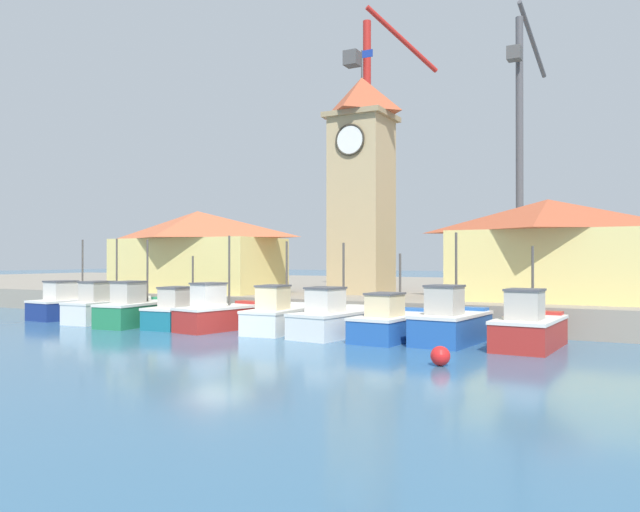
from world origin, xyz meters
The scene contains 18 objects.
ground_plane centered at (0.00, 0.00, 0.00)m, with size 300.00×300.00×0.00m, color #386689.
quay_wharf centered at (0.00, 26.34, 0.65)m, with size 120.00×40.00×1.30m, color gray.
fishing_boat_far_left centered at (-12.53, 3.28, 0.72)m, with size 2.37×4.87×4.44m.
fishing_boat_left_outer centered at (-9.24, 2.76, 0.75)m, with size 2.07×4.95×4.44m.
fishing_boat_left_inner centered at (-6.51, 2.25, 0.76)m, with size 2.26×5.07×4.34m.
fishing_boat_mid_left centered at (-4.03, 2.85, 0.68)m, with size 2.11×4.86×3.49m.
fishing_boat_center centered at (-1.65, 2.51, 0.75)m, with size 2.54×4.70×4.46m.
fishing_boat_mid_right centered at (1.36, 3.08, 0.73)m, with size 2.17×4.65×4.16m.
fishing_boat_right_inner centered at (4.23, 2.93, 0.72)m, with size 2.59×4.97×4.05m.
fishing_boat_right_outer centered at (6.85, 3.09, 0.67)m, with size 2.30×5.00×3.57m.
fishing_boat_far_right centered at (9.29, 3.05, 0.79)m, with size 2.40×4.37×4.41m.
fishing_boat_end_right centered at (12.27, 3.07, 0.75)m, with size 2.27×4.43×3.83m.
clock_tower centered at (1.21, 12.45, 8.03)m, with size 3.60×3.60×14.38m.
warehouse_left centered at (-8.78, 9.63, 3.88)m, with size 10.61×5.58×5.04m.
warehouse_right centered at (11.77, 11.47, 3.86)m, with size 9.22×6.49×5.01m.
port_crane_near centered at (-1.18, 18.90, 8.65)m, with size 4.76×6.72×19.85m.
port_crane_far centered at (7.48, 27.90, 9.51)m, with size 2.02×8.47×21.78m.
mooring_buoy centered at (10.49, -2.21, 0.31)m, with size 0.62×0.62×0.62m, color red.
Camera 1 is at (16.33, -21.13, 3.33)m, focal length 35.00 mm.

